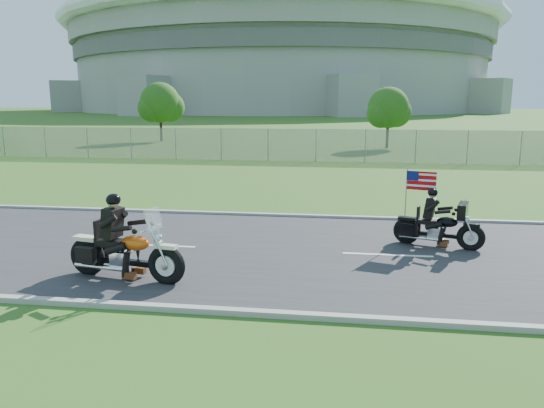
# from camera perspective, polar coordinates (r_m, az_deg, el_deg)

# --- Properties ---
(ground) EXTENTS (420.00, 420.00, 0.00)m
(ground) POSITION_cam_1_polar(r_m,az_deg,el_deg) (13.70, -4.65, -4.96)
(ground) COLOR #354A17
(ground) RESTS_ON ground
(road) EXTENTS (120.00, 8.00, 0.04)m
(road) POSITION_cam_1_polar(r_m,az_deg,el_deg) (13.70, -4.66, -4.88)
(road) COLOR #28282B
(road) RESTS_ON ground
(curb_north) EXTENTS (120.00, 0.18, 0.12)m
(curb_north) POSITION_cam_1_polar(r_m,az_deg,el_deg) (17.54, -1.74, -1.16)
(curb_north) COLOR #9E9B93
(curb_north) RESTS_ON ground
(curb_south) EXTENTS (120.00, 0.18, 0.12)m
(curb_south) POSITION_cam_1_polar(r_m,az_deg,el_deg) (10.00, -9.87, -11.06)
(curb_south) COLOR #9E9B93
(curb_south) RESTS_ON ground
(fence) EXTENTS (60.00, 0.03, 2.00)m
(fence) POSITION_cam_1_polar(r_m,az_deg,el_deg) (33.89, -5.48, 6.43)
(fence) COLOR gray
(fence) RESTS_ON ground
(stadium) EXTENTS (140.40, 140.40, 29.20)m
(stadium) POSITION_cam_1_polar(r_m,az_deg,el_deg) (184.64, 1.03, 14.90)
(stadium) COLOR #A3A099
(stadium) RESTS_ON ground
(tree_fence_near) EXTENTS (3.52, 3.28, 4.75)m
(tree_fence_near) POSITION_cam_1_polar(r_m,az_deg,el_deg) (42.98, 12.46, 9.86)
(tree_fence_near) COLOR #382316
(tree_fence_near) RESTS_ON ground
(tree_fence_mid) EXTENTS (3.96, 3.69, 5.30)m
(tree_fence_mid) POSITION_cam_1_polar(r_m,az_deg,el_deg) (49.83, -11.88, 10.42)
(tree_fence_mid) COLOR #382316
(tree_fence_mid) RESTS_ON ground
(motorcycle_lead) EXTENTS (2.79, 1.01, 1.89)m
(motorcycle_lead) POSITION_cam_1_polar(r_m,az_deg,el_deg) (11.74, -15.66, -5.11)
(motorcycle_lead) COLOR black
(motorcycle_lead) RESTS_ON ground
(motorcycle_follow) EXTENTS (2.27, 1.08, 1.94)m
(motorcycle_follow) POSITION_cam_1_polar(r_m,az_deg,el_deg) (14.41, 17.42, -2.44)
(motorcycle_follow) COLOR black
(motorcycle_follow) RESTS_ON ground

